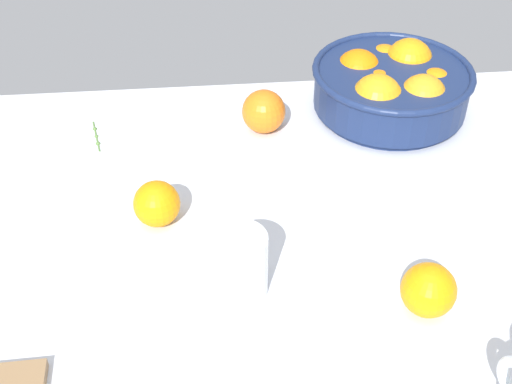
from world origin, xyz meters
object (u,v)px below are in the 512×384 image
Objects in this scene: loose_orange_1 at (264,111)px; fruit_bowl at (391,86)px; juice_glass at (240,267)px; loose_orange_0 at (429,290)px; loose_orange_2 at (157,204)px.

fruit_bowl is at bearing 9.94° from loose_orange_1.
loose_orange_0 is (22.68, -5.32, -0.69)cm from juice_glass.
loose_orange_1 is (6.64, 35.80, -0.47)cm from juice_glass.
fruit_bowl is 4.12× the size of loose_orange_2.
fruit_bowl is 45.49cm from loose_orange_0.
juice_glass is 36.41cm from loose_orange_1.
loose_orange_0 is at bearing -68.69° from loose_orange_1.
loose_orange_2 is at bearing -147.12° from fruit_bowl.
juice_glass is 1.26× the size of loose_orange_1.
fruit_bowl is 47.13cm from loose_orange_2.
fruit_bowl is 22.71cm from loose_orange_1.
fruit_bowl is 3.76× the size of loose_orange_1.
fruit_bowl is at bearing 82.05° from loose_orange_0.
juice_glass is at bearing -100.51° from loose_orange_1.
juice_glass is (-28.97, -39.71, -0.86)cm from fruit_bowl.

